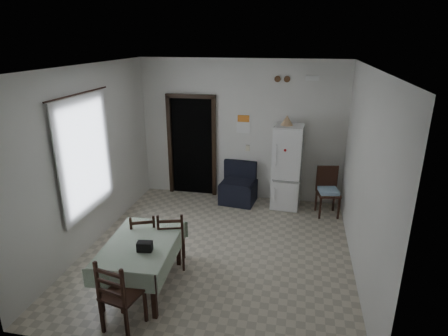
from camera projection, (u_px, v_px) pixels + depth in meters
name	position (u px, v px, depth m)	size (l,w,h in m)	color
ground	(218.00, 250.00, 6.10)	(4.50, 4.50, 0.00)	#B2A892
ceiling	(217.00, 67.00, 5.13)	(4.20, 4.50, 0.02)	white
wall_back	(241.00, 131.00, 7.69)	(4.20, 0.02, 2.90)	silver
wall_front	(166.00, 243.00, 3.54)	(4.20, 0.02, 2.90)	silver
wall_left	(90.00, 158.00, 6.01)	(0.02, 4.50, 2.90)	silver
wall_right	(364.00, 176.00, 5.22)	(0.02, 4.50, 2.90)	silver
doorway	(195.00, 144.00, 8.21)	(1.06, 0.52, 2.22)	black
window_recess	(79.00, 155.00, 5.80)	(0.10, 1.20, 1.60)	silver
curtain	(86.00, 156.00, 5.78)	(0.02, 1.45, 1.85)	silver
curtain_rod	(79.00, 94.00, 5.46)	(0.02, 0.02, 1.60)	black
calendar	(243.00, 123.00, 7.62)	(0.28, 0.02, 0.40)	white
calendar_image	(243.00, 119.00, 7.58)	(0.24, 0.01, 0.14)	orange
light_switch	(248.00, 148.00, 7.77)	(0.08, 0.02, 0.12)	beige
vent_left	(278.00, 79.00, 7.19)	(0.12, 0.12, 0.03)	#543721
vent_right	(287.00, 79.00, 7.16)	(0.12, 0.12, 0.03)	#543721
emergency_light	(312.00, 78.00, 7.04)	(0.25, 0.07, 0.09)	white
fridge	(287.00, 167.00, 7.41)	(0.55, 0.55, 1.69)	white
tan_cone	(287.00, 120.00, 7.11)	(0.24, 0.24, 0.19)	tan
navy_seat	(238.00, 183.00, 7.74)	(0.69, 0.67, 0.83)	black
corner_chair	(328.00, 192.00, 7.16)	(0.41, 0.41, 0.95)	black
dining_table	(143.00, 264.00, 5.11)	(0.89, 1.35, 0.70)	#9EB197
black_bag	(145.00, 246.00, 4.77)	(0.19, 0.11, 0.12)	black
dining_chair_far_left	(144.00, 238.00, 5.59)	(0.38, 0.38, 0.88)	black
dining_chair_far_right	(172.00, 238.00, 5.57)	(0.39, 0.39, 0.91)	black
dining_chair_near_head	(122.00, 293.00, 4.33)	(0.41, 0.41, 0.97)	black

